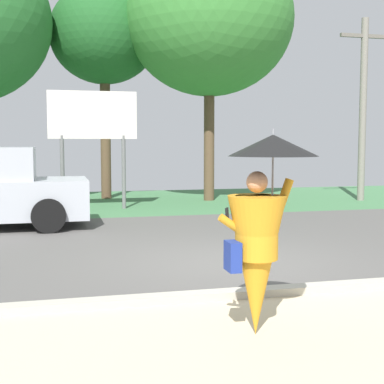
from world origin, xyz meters
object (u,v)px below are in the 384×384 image
tree_left_far (104,35)px  tree_center_back (209,19)px  roadside_billboard (93,124)px  utility_pole (363,105)px  monk_pedestrian (260,233)px

tree_left_far → tree_center_back: 3.74m
roadside_billboard → tree_center_back: bearing=22.8°
roadside_billboard → tree_center_back: (4.05, 1.70, 3.57)m
tree_left_far → roadside_billboard: bearing=-101.6°
utility_pole → tree_center_back: 5.98m
tree_center_back → utility_pole: bearing=-14.2°
utility_pole → monk_pedestrian: bearing=-125.0°
tree_center_back → tree_left_far: bearing=155.6°
utility_pole → tree_center_back: size_ratio=0.71×
tree_left_far → utility_pole: bearing=-18.4°
tree_left_far → tree_center_back: tree_center_back is taller
utility_pole → tree_left_far: size_ratio=0.82×
monk_pedestrian → tree_left_far: 15.32m
utility_pole → tree_center_back: bearing=165.8°
tree_left_far → tree_center_back: (3.39, -1.53, 0.40)m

